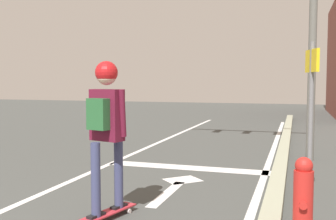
# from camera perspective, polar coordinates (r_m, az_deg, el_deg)

# --- Properties ---
(lane_line_center) EXTENTS (0.12, 20.00, 0.01)m
(lane_line_center) POSITION_cam_1_polar(r_m,az_deg,el_deg) (7.85, -9.26, -8.02)
(lane_line_center) COLOR silver
(lane_line_center) RESTS_ON ground
(lane_line_curbside) EXTENTS (0.12, 20.00, 0.01)m
(lane_line_curbside) POSITION_cam_1_polar(r_m,az_deg,el_deg) (7.04, 13.47, -9.48)
(lane_line_curbside) COLOR silver
(lane_line_curbside) RESTS_ON ground
(stop_bar) EXTENTS (3.16, 0.40, 0.01)m
(stop_bar) POSITION_cam_1_polar(r_m,az_deg,el_deg) (7.69, 2.92, -8.22)
(stop_bar) COLOR silver
(stop_bar) RESTS_ON ground
(lane_arrow_stem) EXTENTS (0.16, 1.40, 0.01)m
(lane_arrow_stem) POSITION_cam_1_polar(r_m,az_deg,el_deg) (5.97, -0.15, -11.83)
(lane_arrow_stem) COLOR silver
(lane_arrow_stem) RESTS_ON ground
(lane_arrow_head) EXTENTS (0.71, 0.71, 0.01)m
(lane_arrow_head) POSITION_cam_1_polar(r_m,az_deg,el_deg) (6.75, 2.12, -9.95)
(lane_arrow_head) COLOR silver
(lane_arrow_head) RESTS_ON ground
(curb_strip) EXTENTS (0.24, 24.00, 0.14)m
(curb_strip) POSITION_cam_1_polar(r_m,az_deg,el_deg) (7.01, 15.54, -9.02)
(curb_strip) COLOR #A1A58A
(curb_strip) RESTS_ON ground
(skateboard) EXTENTS (0.41, 0.89, 0.08)m
(skateboard) POSITION_cam_1_polar(r_m,az_deg,el_deg) (4.97, -8.57, -14.35)
(skateboard) COLOR #BA2B36
(skateboard) RESTS_ON ground
(skater) EXTENTS (0.48, 0.65, 1.79)m
(skater) POSITION_cam_1_polar(r_m,az_deg,el_deg) (4.73, -8.84, -0.78)
(skater) COLOR #3A3F65
(skater) RESTS_ON skateboard
(street_sign_post) EXTENTS (0.16, 0.43, 2.16)m
(street_sign_post) POSITION_cam_1_polar(r_m,az_deg,el_deg) (5.62, 19.79, 1.59)
(street_sign_post) COLOR slate
(street_sign_post) RESTS_ON ground
(fire_hydrant) EXTENTS (0.20, 0.30, 0.87)m
(fire_hydrant) POSITION_cam_1_polar(r_m,az_deg,el_deg) (4.43, 18.75, -11.93)
(fire_hydrant) COLOR red
(fire_hydrant) RESTS_ON ground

